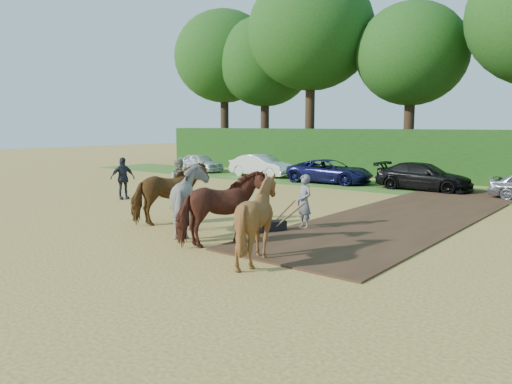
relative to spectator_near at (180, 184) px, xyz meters
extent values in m
plane|color=gold|center=(6.14, -2.60, -0.98)|extent=(120.00, 120.00, 0.00)
cube|color=#472D1C|center=(7.64, 4.40, -0.96)|extent=(4.50, 17.00, 0.05)
cube|color=#38601E|center=(6.14, 11.40, -0.97)|extent=(50.00, 5.00, 0.03)
cube|color=#14380F|center=(6.14, 15.90, 0.52)|extent=(46.00, 1.60, 3.00)
imported|color=#ABA587|center=(0.00, 0.00, 0.00)|extent=(1.12, 1.20, 1.96)
imported|color=#252732|center=(-3.89, 0.14, -0.05)|extent=(0.76, 1.17, 1.86)
imported|color=brown|center=(2.04, -2.36, 0.05)|extent=(1.98, 2.69, 2.06)
imported|color=#B3ADA1|center=(3.72, -2.92, 0.05)|extent=(2.57, 2.42, 2.06)
imported|color=#5D2A1D|center=(5.41, -3.48, 0.05)|extent=(1.98, 2.69, 2.06)
imported|color=brown|center=(7.10, -4.04, 0.05)|extent=(2.27, 2.38, 2.07)
cube|color=black|center=(5.41, -1.23, -0.81)|extent=(0.66, 0.95, 0.34)
cube|color=brown|center=(5.17, -1.78, -0.64)|extent=(0.63, 1.30, 0.10)
cylinder|color=brown|center=(5.42, -0.65, -0.44)|extent=(0.32, 0.98, 0.72)
cylinder|color=brown|center=(5.82, -0.82, -0.44)|extent=(0.57, 0.89, 0.72)
imported|color=gray|center=(5.87, -0.15, -0.12)|extent=(0.74, 0.63, 1.73)
imported|color=silver|center=(-10.36, 11.35, -0.34)|extent=(3.88, 1.84, 1.28)
imported|color=white|center=(-4.99, 11.46, -0.28)|extent=(4.28, 1.53, 1.41)
imported|color=#161747|center=(0.21, 11.10, -0.31)|extent=(4.96, 2.61, 1.33)
imported|color=black|center=(5.41, 11.41, -0.29)|extent=(4.75, 1.94, 1.38)
cylinder|color=#382616|center=(-14.86, 18.90, 1.94)|extent=(0.70, 0.70, 5.85)
ellipsoid|color=#163F11|center=(-14.86, 18.90, 8.02)|extent=(8.40, 8.40, 7.73)
cylinder|color=#382616|center=(-10.86, 19.40, 1.72)|extent=(0.70, 0.70, 5.40)
ellipsoid|color=#163F11|center=(-10.86, 19.40, 7.34)|extent=(7.80, 7.80, 7.18)
cylinder|color=#382616|center=(-5.86, 18.40, 2.28)|extent=(0.70, 0.70, 6.53)
ellipsoid|color=#163F11|center=(-5.86, 18.40, 8.99)|extent=(9.20, 9.20, 8.46)
cylinder|color=#382616|center=(1.14, 19.90, 1.61)|extent=(0.70, 0.70, 5.17)
ellipsoid|color=#163F11|center=(1.14, 19.90, 6.97)|extent=(7.40, 7.40, 6.81)
camera|label=1|loc=(14.43, -13.23, 2.30)|focal=35.00mm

